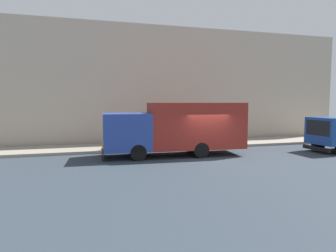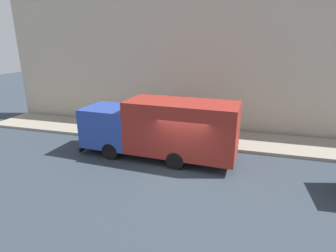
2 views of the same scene
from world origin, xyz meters
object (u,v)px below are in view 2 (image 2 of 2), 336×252
pedestrian_standing (166,117)px  pedestrian_third (199,125)px  large_utility_truck (161,127)px  street_sign_post (194,117)px  traffic_cone_orange (109,130)px  pedestrian_walking (189,120)px

pedestrian_standing → pedestrian_third: bearing=-49.7°
large_utility_truck → street_sign_post: 2.49m
pedestrian_third → traffic_cone_orange: size_ratio=2.34×
large_utility_truck → pedestrian_walking: bearing=-8.1°
large_utility_truck → traffic_cone_orange: 4.82m
pedestrian_walking → pedestrian_third: size_ratio=1.10×
pedestrian_walking → pedestrian_third: 1.06m
traffic_cone_orange → pedestrian_third: bearing=-79.1°
pedestrian_standing → large_utility_truck: bearing=-104.7°
pedestrian_walking → street_sign_post: (-1.78, -0.61, 0.70)m
street_sign_post → traffic_cone_orange: bearing=90.2°
large_utility_truck → street_sign_post: large_utility_truck is taller
pedestrian_third → traffic_cone_orange: bearing=49.1°
large_utility_truck → pedestrian_third: 3.59m
large_utility_truck → pedestrian_walking: (3.86, -0.76, -0.60)m
traffic_cone_orange → pedestrian_walking: bearing=-70.1°
pedestrian_walking → pedestrian_standing: size_ratio=1.07×
pedestrian_third → street_sign_post: 1.36m
large_utility_truck → street_sign_post: (2.08, -1.36, 0.11)m
pedestrian_walking → street_sign_post: street_sign_post is taller
street_sign_post → pedestrian_standing: bearing=47.6°
large_utility_truck → traffic_cone_orange: bearing=66.9°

